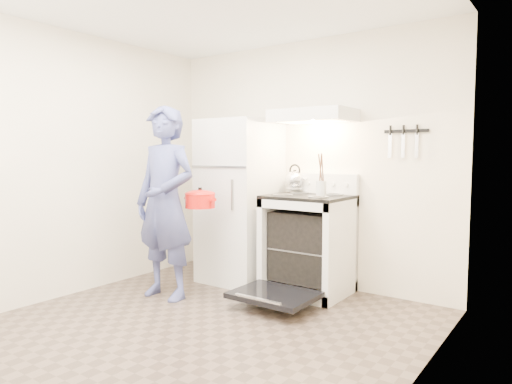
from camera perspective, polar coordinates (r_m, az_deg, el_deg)
floor at (r=3.58m, az=-9.08°, el=-17.28°), size 3.60×3.60×0.00m
back_wall at (r=4.78m, az=6.09°, el=3.60°), size 3.20×0.02×2.50m
refrigerator at (r=4.83m, az=-2.02°, el=-1.13°), size 0.70×0.70×1.70m
stove_body at (r=4.47m, az=6.52°, el=-6.69°), size 0.76×0.65×0.92m
cooktop at (r=4.40m, az=6.58°, el=-0.61°), size 0.76×0.65×0.03m
backsplash at (r=4.64m, az=8.30°, el=1.07°), size 0.76×0.07×0.20m
oven_door at (r=4.05m, az=2.29°, el=-12.73°), size 0.70×0.54×0.04m
oven_rack at (r=4.47m, az=6.52°, el=-6.94°), size 0.60×0.52×0.01m
range_hood at (r=4.46m, az=7.15°, el=9.43°), size 0.76×0.50×0.12m
knife_strip at (r=4.35m, az=18.26°, el=7.25°), size 0.40×0.02×0.03m
pizza_stone at (r=4.44m, az=6.63°, el=-6.83°), size 0.33×0.33×0.02m
tea_kettle at (r=4.72m, az=4.87°, el=1.70°), size 0.24×0.20×0.29m
utensil_jar at (r=4.03m, az=8.15°, el=0.47°), size 0.10×0.10×0.13m
person at (r=4.32m, az=-11.28°, el=-1.31°), size 0.68×0.47×1.79m
dutch_oven at (r=4.31m, az=-7.00°, el=-1.11°), size 0.35×0.28×0.23m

